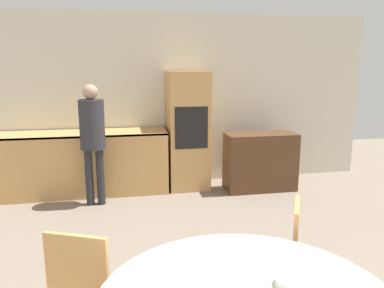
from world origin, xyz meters
TOP-DOWN VIEW (x-y plane):
  - wall_back at (0.00, 5.43)m, footprint 6.57×0.05m
  - kitchen_counter at (-1.23, 5.08)m, footprint 2.41×0.60m
  - oven_unit at (0.31, 5.09)m, footprint 0.59×0.59m
  - sideboard at (1.35, 4.77)m, footprint 1.04×0.45m
  - chair_far_right at (0.40, 1.91)m, footprint 0.54×0.54m
  - person_standing at (-1.03, 4.59)m, footprint 0.32×0.32m
  - bowl_near at (0.11, 1.18)m, footprint 0.14×0.14m

SIDE VIEW (x-z plane):
  - sideboard at x=1.35m, z-range 0.00..0.85m
  - kitchen_counter at x=-1.23m, z-range 0.01..0.92m
  - chair_far_right at x=0.40m, z-range 0.05..0.97m
  - bowl_near at x=0.11m, z-range 0.78..0.82m
  - oven_unit at x=0.31m, z-range 0.00..1.75m
  - person_standing at x=-1.03m, z-range 0.19..1.79m
  - wall_back at x=0.00m, z-range 0.00..2.60m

